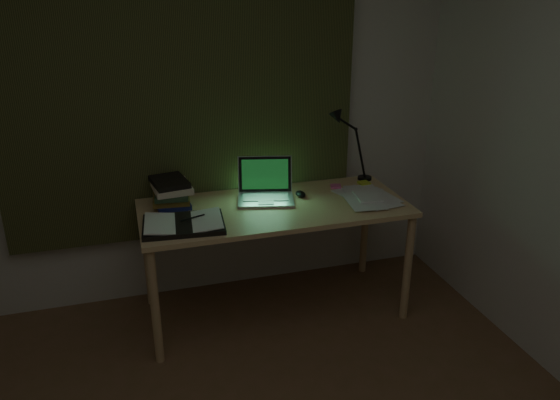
# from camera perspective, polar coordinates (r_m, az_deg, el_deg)

# --- Properties ---
(wall_back) EXTENTS (3.50, 0.00, 2.50)m
(wall_back) POSITION_cam_1_polar(r_m,az_deg,el_deg) (3.47, -10.31, 9.06)
(wall_back) COLOR beige
(wall_back) RESTS_ON ground
(curtain) EXTENTS (2.20, 0.06, 2.00)m
(curtain) POSITION_cam_1_polar(r_m,az_deg,el_deg) (3.39, -10.45, 12.22)
(curtain) COLOR #32371B
(curtain) RESTS_ON wall_back
(desk) EXTENTS (1.61, 0.71, 0.74)m
(desk) POSITION_cam_1_polar(r_m,az_deg,el_deg) (3.46, -0.57, -6.25)
(desk) COLOR tan
(desk) RESTS_ON floor
(laptop) EXTENTS (0.42, 0.45, 0.25)m
(laptop) POSITION_cam_1_polar(r_m,az_deg,el_deg) (3.33, -1.52, 1.83)
(laptop) COLOR silver
(laptop) RESTS_ON desk
(open_textbook) EXTENTS (0.47, 0.36, 0.04)m
(open_textbook) POSITION_cam_1_polar(r_m,az_deg,el_deg) (3.06, -10.04, -2.43)
(open_textbook) COLOR white
(open_textbook) RESTS_ON desk
(book_stack) EXTENTS (0.23, 0.27, 0.17)m
(book_stack) POSITION_cam_1_polar(r_m,az_deg,el_deg) (3.35, -11.27, 0.86)
(book_stack) COLOR white
(book_stack) RESTS_ON desk
(loose_papers) EXTENTS (0.38, 0.39, 0.02)m
(loose_papers) POSITION_cam_1_polar(r_m,az_deg,el_deg) (3.45, 8.27, 0.33)
(loose_papers) COLOR silver
(loose_papers) RESTS_ON desk
(mouse) EXTENTS (0.06, 0.09, 0.03)m
(mouse) POSITION_cam_1_polar(r_m,az_deg,el_deg) (3.44, 2.16, 0.63)
(mouse) COLOR black
(mouse) RESTS_ON desk
(sticky_yellow) EXTENTS (0.08, 0.08, 0.01)m
(sticky_yellow) POSITION_cam_1_polar(r_m,az_deg,el_deg) (3.70, 8.78, 1.77)
(sticky_yellow) COLOR #C6D62D
(sticky_yellow) RESTS_ON desk
(sticky_pink) EXTENTS (0.08, 0.08, 0.01)m
(sticky_pink) POSITION_cam_1_polar(r_m,az_deg,el_deg) (3.61, 5.85, 1.43)
(sticky_pink) COLOR pink
(sticky_pink) RESTS_ON desk
(desk_lamp) EXTENTS (0.35, 0.28, 0.51)m
(desk_lamp) POSITION_cam_1_polar(r_m,az_deg,el_deg) (3.71, 9.05, 5.86)
(desk_lamp) COLOR black
(desk_lamp) RESTS_ON desk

